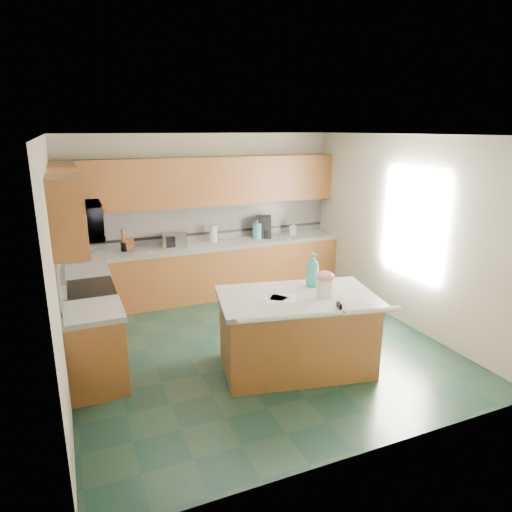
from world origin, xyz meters
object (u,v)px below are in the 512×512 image
island_base (296,334)px  coffee_maker (265,227)px  island_top (297,298)px  treat_jar (324,288)px  soap_bottle_island (313,270)px  knife_block (130,244)px  toaster_oven (175,240)px

island_base → coffee_maker: 3.00m
island_top → treat_jar: size_ratio=8.99×
soap_bottle_island → coffee_maker: 2.65m
knife_block → toaster_oven: toaster_oven is taller
treat_jar → knife_block: knife_block is taller
knife_block → coffee_maker: 2.32m
knife_block → coffee_maker: (2.31, 0.03, 0.09)m
treat_jar → toaster_oven: size_ratio=0.53×
soap_bottle_island → island_top: bearing=-150.3°
island_top → coffee_maker: size_ratio=4.73×
island_base → knife_block: bearing=129.9°
toaster_oven → coffee_maker: (1.61, 0.03, 0.08)m
coffee_maker → treat_jar: bearing=-78.6°
soap_bottle_island → knife_block: (-1.80, 2.56, -0.11)m
island_top → toaster_oven: size_ratio=4.78×
island_top → island_base: bearing=0.0°
treat_jar → toaster_oven: 3.09m
knife_block → treat_jar: bearing=-51.2°
treat_jar → knife_block: 3.40m
island_base → soap_bottle_island: soap_bottle_island is taller
treat_jar → knife_block: bearing=109.5°
treat_jar → coffee_maker: bearing=67.6°
island_base → toaster_oven: bearing=117.4°
treat_jar → soap_bottle_island: soap_bottle_island is taller
treat_jar → island_top: bearing=143.3°
island_top → soap_bottle_island: (0.32, 0.21, 0.24)m
knife_block → toaster_oven: size_ratio=0.55×
knife_block → toaster_oven: (0.71, 0.00, 0.01)m
island_base → toaster_oven: (-0.77, 2.78, 0.60)m
island_base → soap_bottle_island: (0.32, 0.21, 0.70)m
soap_bottle_island → knife_block: size_ratio=2.03×
knife_block → island_base: bearing=-54.3°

